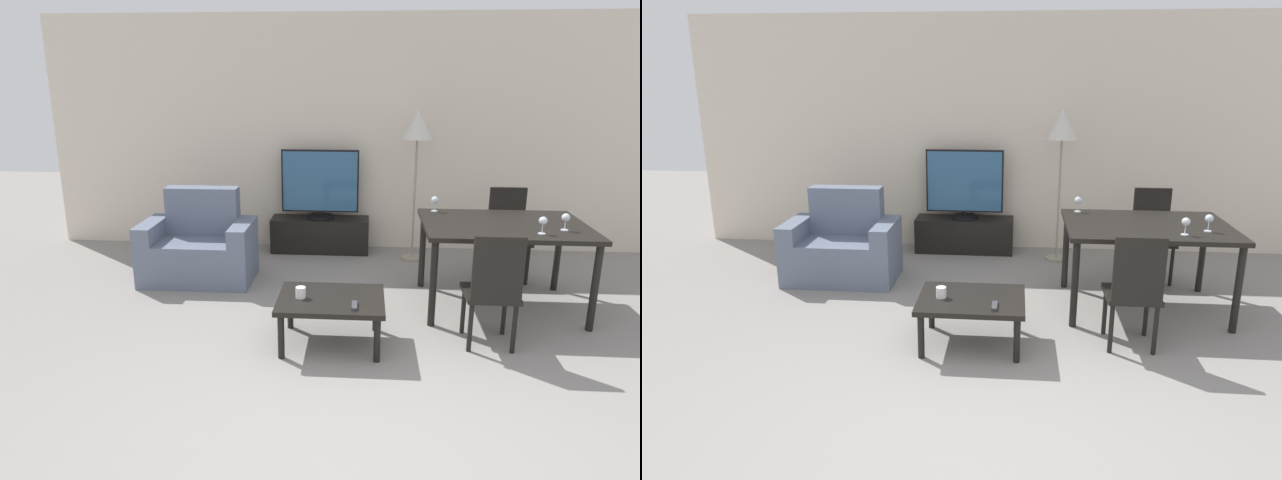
{
  "view_description": "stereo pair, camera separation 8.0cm",
  "coord_description": "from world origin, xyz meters",
  "views": [
    {
      "loc": [
        0.04,
        -2.74,
        2.03
      ],
      "look_at": [
        -0.33,
        1.99,
        0.65
      ],
      "focal_mm": 32.0,
      "sensor_mm": 36.0,
      "label": 1
    },
    {
      "loc": [
        0.12,
        -2.73,
        2.03
      ],
      "look_at": [
        -0.33,
        1.99,
        0.65
      ],
      "focal_mm": 32.0,
      "sensor_mm": 36.0,
      "label": 2
    }
  ],
  "objects": [
    {
      "name": "dining_table",
      "position": [
        1.28,
        2.19,
        0.7
      ],
      "size": [
        1.41,
        1.05,
        0.78
      ],
      "color": "black",
      "rests_on": "ground_plane"
    },
    {
      "name": "ground_plane",
      "position": [
        0.0,
        0.0,
        0.0
      ],
      "size": [
        18.0,
        18.0,
        0.0
      ],
      "primitive_type": "plane",
      "color": "gray"
    },
    {
      "name": "dining_chair_far",
      "position": [
        1.52,
        3.03,
        0.5
      ],
      "size": [
        0.4,
        0.4,
        0.92
      ],
      "color": "black",
      "rests_on": "ground_plane"
    },
    {
      "name": "wine_glass_left",
      "position": [
        0.71,
        2.59,
        0.88
      ],
      "size": [
        0.07,
        0.07,
        0.15
      ],
      "color": "silver",
      "rests_on": "dining_table"
    },
    {
      "name": "floor_lamp",
      "position": [
        0.61,
        3.53,
        1.45
      ],
      "size": [
        0.34,
        0.34,
        1.68
      ],
      "color": "gray",
      "rests_on": "ground_plane"
    },
    {
      "name": "tv",
      "position": [
        -0.46,
        3.75,
        0.8
      ],
      "size": [
        0.89,
        0.31,
        0.8
      ],
      "color": "black",
      "rests_on": "tv_stand"
    },
    {
      "name": "wine_glass_right",
      "position": [
        1.5,
        1.85,
        0.88
      ],
      "size": [
        0.07,
        0.07,
        0.15
      ],
      "color": "silver",
      "rests_on": "dining_table"
    },
    {
      "name": "tv_stand",
      "position": [
        -0.46,
        3.75,
        0.2
      ],
      "size": [
        1.14,
        0.37,
        0.4
      ],
      "color": "black",
      "rests_on": "ground_plane"
    },
    {
      "name": "coffee_table",
      "position": [
        -0.19,
        1.32,
        0.34
      ],
      "size": [
        0.82,
        0.64,
        0.39
      ],
      "color": "black",
      "rests_on": "ground_plane"
    },
    {
      "name": "dining_chair_near",
      "position": [
        1.03,
        1.35,
        0.5
      ],
      "size": [
        0.4,
        0.4,
        0.92
      ],
      "color": "black",
      "rests_on": "ground_plane"
    },
    {
      "name": "armchair",
      "position": [
        -1.62,
        2.7,
        0.32
      ],
      "size": [
        1.11,
        0.69,
        0.92
      ],
      "color": "slate",
      "rests_on": "ground_plane"
    },
    {
      "name": "wine_glass_center",
      "position": [
        1.72,
        1.98,
        0.88
      ],
      "size": [
        0.07,
        0.07,
        0.15
      ],
      "color": "silver",
      "rests_on": "dining_table"
    },
    {
      "name": "wall_back",
      "position": [
        0.0,
        4.0,
        1.35
      ],
      "size": [
        7.41,
        0.06,
        2.7
      ],
      "color": "beige",
      "rests_on": "ground_plane"
    },
    {
      "name": "remote_primary",
      "position": [
        -0.01,
        1.15,
        0.4
      ],
      "size": [
        0.04,
        0.15,
        0.02
      ],
      "color": "#38383D",
      "rests_on": "coffee_table"
    },
    {
      "name": "cup_white_near",
      "position": [
        -0.42,
        1.3,
        0.43
      ],
      "size": [
        0.08,
        0.08,
        0.09
      ],
      "color": "white",
      "rests_on": "coffee_table"
    }
  ]
}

